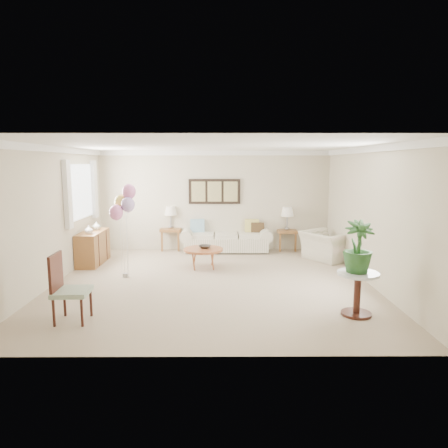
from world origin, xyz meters
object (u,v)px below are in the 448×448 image
at_px(sofa, 226,238).
at_px(balloon_cluster, 124,203).
at_px(armchair, 326,246).
at_px(accent_chair, 67,286).
at_px(coffee_table, 203,250).

bearing_deg(sofa, balloon_cluster, -129.58).
xyz_separation_m(armchair, accent_chair, (-4.73, -3.74, 0.18)).
relative_size(sofa, coffee_table, 2.74).
bearing_deg(armchair, coffee_table, 71.21).
distance_m(sofa, accent_chair, 5.31).
distance_m(accent_chair, balloon_cluster, 2.50).
relative_size(sofa, balloon_cluster, 1.25).
xyz_separation_m(accent_chair, balloon_cluster, (0.30, 2.28, 0.98)).
height_order(coffee_table, accent_chair, accent_chair).
distance_m(coffee_table, accent_chair, 3.51).
xyz_separation_m(sofa, armchair, (2.37, -1.02, -0.01)).
bearing_deg(balloon_cluster, sofa, 50.42).
relative_size(coffee_table, balloon_cluster, 0.46).
relative_size(sofa, accent_chair, 2.34).
relative_size(coffee_table, armchair, 0.83).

